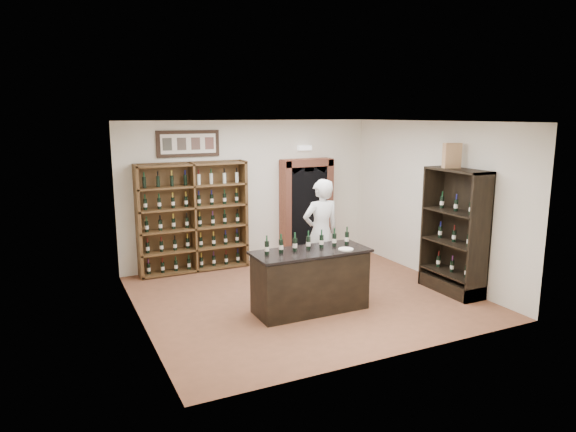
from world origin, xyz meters
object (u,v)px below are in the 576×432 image
at_px(side_cabinet, 455,251).
at_px(shopkeeper, 321,233).
at_px(wine_crate, 452,156).
at_px(tasting_counter, 310,281).
at_px(counter_bottle_0, 267,248).
at_px(wine_shelf, 193,217).

xyz_separation_m(side_cabinet, shopkeeper, (-1.95, 1.35, 0.23)).
xyz_separation_m(shopkeeper, wine_crate, (1.91, -1.18, 1.43)).
bearing_deg(side_cabinet, wine_crate, 102.85).
distance_m(tasting_counter, side_cabinet, 2.75).
relative_size(tasting_counter, counter_bottle_0, 6.27).
bearing_deg(wine_shelf, wine_crate, -38.98).
bearing_deg(wine_shelf, shopkeeper, -45.16).
relative_size(side_cabinet, wine_crate, 5.11).
height_order(wine_shelf, tasting_counter, wine_shelf).
bearing_deg(shopkeeper, counter_bottle_0, 33.39).
distance_m(tasting_counter, counter_bottle_0, 0.95).
relative_size(wine_shelf, side_cabinet, 1.00).
distance_m(side_cabinet, wine_crate, 1.67).
bearing_deg(side_cabinet, tasting_counter, 173.72).
xyz_separation_m(tasting_counter, shopkeeper, (0.77, 1.05, 0.49)).
distance_m(counter_bottle_0, side_cabinet, 3.48).
distance_m(wine_shelf, tasting_counter, 3.19).
xyz_separation_m(tasting_counter, side_cabinet, (2.72, -0.30, 0.26)).
height_order(counter_bottle_0, wine_crate, wine_crate).
bearing_deg(wine_crate, shopkeeper, 163.25).
height_order(wine_shelf, counter_bottle_0, wine_shelf).
height_order(wine_shelf, side_cabinet, same).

